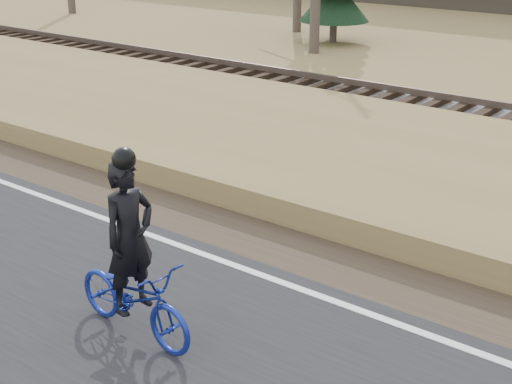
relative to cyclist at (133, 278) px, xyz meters
The scene contains 5 objects.
shoulder 6.49m from the cyclist, 152.18° to the left, with size 120.00×1.60×0.04m, color #473A2B.
embankment 8.30m from the cyclist, 133.50° to the left, with size 120.00×5.00×0.44m, color olive.
ballast 11.36m from the cyclist, 120.17° to the left, with size 120.00×3.00×0.45m, color slate.
railroad 11.35m from the cyclist, 120.17° to the left, with size 120.00×2.40×0.29m.
cyclist is the anchor object (origin of this frame).
Camera 1 is at (11.09, -6.63, 4.66)m, focal length 50.00 mm.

